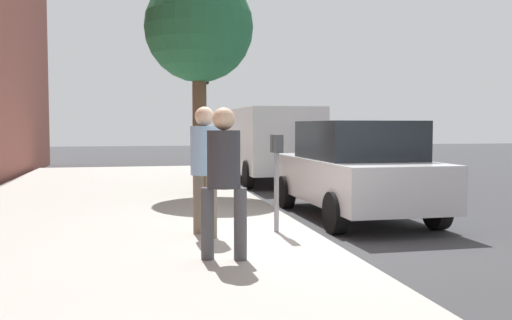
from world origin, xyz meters
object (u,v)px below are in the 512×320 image
Objects in this scene: parked_sedan_near at (354,169)px; traffic_signal at (202,96)px; street_tree at (199,30)px; pedestrian_at_meter at (205,160)px; parking_meter at (277,162)px; parked_van_far at (269,140)px; pedestrian_bystander at (224,171)px.

traffic_signal reaches higher than parked_sedan_near.
street_tree is at bearing 37.48° from parked_sedan_near.
street_tree is at bearing 63.39° from pedestrian_at_meter.
street_tree is (5.03, 0.57, 2.68)m from parking_meter.
street_tree is at bearing 172.86° from traffic_signal.
parking_meter is 0.78× the size of pedestrian_at_meter.
parking_meter is at bearing -16.99° from pedestrian_at_meter.
street_tree reaches higher than parked_van_far.
traffic_signal is (4.09, -0.51, -1.27)m from street_tree.
street_tree reaches higher than traffic_signal.
parked_van_far is 1.45× the size of traffic_signal.
parking_meter is 9.23m from traffic_signal.
parking_meter is 0.81× the size of pedestrian_bystander.
pedestrian_at_meter is 0.36× the size of street_tree.
traffic_signal is (9.12, 0.06, 1.41)m from parking_meter.
pedestrian_at_meter is 1.47m from pedestrian_bystander.
parked_sedan_near is 1.23× the size of traffic_signal.
pedestrian_bystander reaches higher than parking_meter.
parked_sedan_near is (1.81, -1.90, -0.27)m from parking_meter.
street_tree is (3.22, 2.47, 2.95)m from parked_sedan_near.
parking_meter is at bearing -16.28° from pedestrian_bystander.
traffic_signal is (10.67, -0.95, 1.40)m from pedestrian_bystander.
pedestrian_bystander is 0.35× the size of street_tree.
pedestrian_bystander is 10.58m from parked_van_far.
traffic_signal is at bearing 11.55° from pedestrian_bystander.
street_tree is (5.11, -0.48, 2.63)m from pedestrian_at_meter.
parked_van_far is 1.05× the size of street_tree.
parked_sedan_near is at bearing -24.27° from pedestrian_bystander.
parked_van_far is at bearing 50.03° from pedestrian_at_meter.
street_tree reaches higher than pedestrian_bystander.
pedestrian_at_meter reaches higher than parking_meter.
parked_van_far is 2.41m from traffic_signal.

